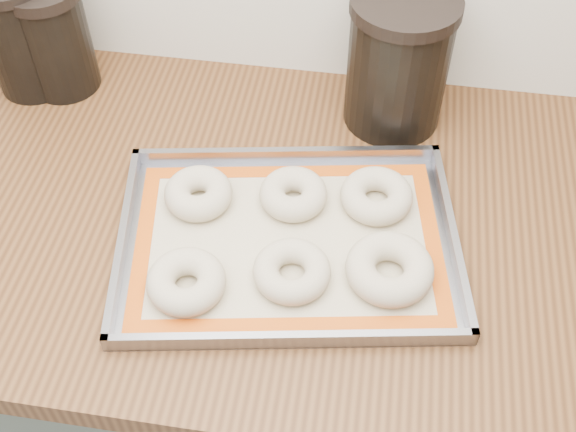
% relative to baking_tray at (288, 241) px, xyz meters
% --- Properties ---
extents(cabinet, '(3.00, 0.65, 0.86)m').
position_rel_baking_tray_xyz_m(cabinet, '(-0.16, 0.06, -0.48)').
color(cabinet, '#5D695D').
rests_on(cabinet, floor).
extents(countertop, '(3.06, 0.68, 0.04)m').
position_rel_baking_tray_xyz_m(countertop, '(-0.16, 0.06, -0.03)').
color(countertop, brown).
rests_on(countertop, cabinet).
extents(baking_tray, '(0.51, 0.40, 0.03)m').
position_rel_baking_tray_xyz_m(baking_tray, '(0.00, 0.00, 0.00)').
color(baking_tray, gray).
rests_on(baking_tray, countertop).
extents(baking_mat, '(0.46, 0.36, 0.00)m').
position_rel_baking_tray_xyz_m(baking_mat, '(0.00, 0.00, -0.00)').
color(baking_mat, '#C6B793').
rests_on(baking_mat, baking_tray).
extents(bagel_front_left, '(0.14, 0.14, 0.04)m').
position_rel_baking_tray_xyz_m(bagel_front_left, '(-0.12, -0.10, 0.02)').
color(bagel_front_left, beige).
rests_on(bagel_front_left, baking_mat).
extents(bagel_front_mid, '(0.13, 0.13, 0.03)m').
position_rel_baking_tray_xyz_m(bagel_front_mid, '(0.01, -0.06, 0.01)').
color(bagel_front_mid, beige).
rests_on(bagel_front_mid, baking_mat).
extents(bagel_front_right, '(0.13, 0.13, 0.04)m').
position_rel_baking_tray_xyz_m(bagel_front_right, '(0.14, -0.04, 0.02)').
color(bagel_front_right, beige).
rests_on(bagel_front_right, baking_mat).
extents(bagel_back_left, '(0.11, 0.11, 0.04)m').
position_rel_baking_tray_xyz_m(bagel_back_left, '(-0.14, 0.05, 0.02)').
color(bagel_back_left, beige).
rests_on(bagel_back_left, baking_mat).
extents(bagel_back_mid, '(0.10, 0.10, 0.04)m').
position_rel_baking_tray_xyz_m(bagel_back_mid, '(-0.00, 0.07, 0.02)').
color(bagel_back_mid, beige).
rests_on(bagel_back_mid, baking_mat).
extents(bagel_back_right, '(0.11, 0.11, 0.04)m').
position_rel_baking_tray_xyz_m(bagel_back_right, '(0.11, 0.09, 0.02)').
color(bagel_back_right, beige).
rests_on(bagel_back_right, baking_mat).
extents(canister_left, '(0.12, 0.12, 0.20)m').
position_rel_baking_tray_xyz_m(canister_left, '(-0.47, 0.28, 0.09)').
color(canister_left, black).
rests_on(canister_left, countertop).
extents(canister_mid, '(0.12, 0.12, 0.19)m').
position_rel_baking_tray_xyz_m(canister_mid, '(-0.42, 0.29, 0.09)').
color(canister_mid, black).
rests_on(canister_mid, countertop).
extents(canister_right, '(0.16, 0.16, 0.22)m').
position_rel_baking_tray_xyz_m(canister_right, '(0.12, 0.29, 0.10)').
color(canister_right, black).
rests_on(canister_right, countertop).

